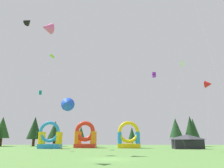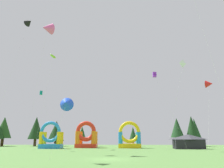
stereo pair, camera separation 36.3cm
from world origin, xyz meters
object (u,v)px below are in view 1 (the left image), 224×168
Objects in this scene: inflatable_orange_dome at (50,139)px; kite_red_delta at (208,84)px; kite_lime_parafoil at (52,56)px; kite_black_delta at (28,22)px; inflatable_yellow_castle at (129,138)px; kite_blue_delta at (67,103)px; kite_purple_box at (154,75)px; kite_white_diamond at (183,64)px; festival_tent at (187,142)px; inflatable_red_slide at (85,138)px; kite_pink_delta at (47,28)px; kite_teal_box at (40,93)px.

kite_red_delta is at bearing -19.22° from inflatable_orange_dome.
kite_lime_parafoil is 15.72m from kite_black_delta.
kite_blue_delta is at bearing -104.14° from inflatable_yellow_castle.
kite_white_diamond is (4.42, -7.05, 0.00)m from kite_purple_box.
inflatable_orange_dome is at bearing 152.85° from kite_white_diamond.
festival_tent is at bearing -16.21° from inflatable_yellow_castle.
kite_purple_box is at bearing -17.95° from inflatable_orange_dome.
kite_red_delta is 33.94m from inflatable_red_slide.
kite_red_delta is at bearing -22.29° from kite_purple_box.
kite_purple_box is 25.09m from kite_pink_delta.
festival_tent is at bearing 97.81° from kite_red_delta.
inflatable_red_slide is (5.39, 21.29, -21.41)m from kite_pink_delta.
kite_teal_box is at bearing 179.55° from kite_purple_box.
kite_purple_box is (-10.19, 4.18, 3.28)m from kite_red_delta.
kite_blue_delta is 35.84m from inflatable_yellow_castle.
kite_teal_box is 1.88× the size of inflatable_yellow_castle.
kite_pink_delta reaches higher than festival_tent.
kite_black_delta is 3.90× the size of inflatable_red_slide.
inflatable_orange_dome is (1.87, 14.68, -24.08)m from kite_black_delta.
kite_pink_delta is 3.68× the size of inflatable_yellow_castle.
kite_white_diamond is (30.20, -7.25, 4.02)m from kite_teal_box.
kite_teal_box reaches higher than inflatable_red_slide.
kite_blue_delta is (13.05, -16.65, -20.18)m from kite_black_delta.
kite_white_diamond is 25.20m from inflatable_yellow_castle.
inflatable_yellow_castle is at bearing 135.05° from kite_red_delta.
kite_black_delta is 33.16m from kite_white_diamond.
kite_black_delta is at bearing -140.56° from inflatable_yellow_castle.
kite_white_diamond is at bearing -106.26° from festival_tent.
festival_tent is (35.20, -1.81, -23.12)m from kite_lime_parafoil.
kite_red_delta is at bearing -19.91° from kite_lime_parafoil.
inflatable_orange_dome reaches higher than festival_tent.
inflatable_red_slide is (9.51, 3.88, -22.26)m from kite_lime_parafoil.
kite_lime_parafoil is 3.58× the size of kite_blue_delta.
inflatable_orange_dome is at bearing 86.76° from kite_teal_box.
kite_black_delta reaches higher than inflatable_yellow_castle.
kite_black_delta is at bearing -97.24° from inflatable_orange_dome.
kite_purple_box is 18.59m from festival_tent.
kite_lime_parafoil is at bearing 160.09° from kite_red_delta.
inflatable_yellow_castle is (8.71, 34.55, -3.86)m from kite_blue_delta.
kite_lime_parafoil is 1.96× the size of kite_teal_box.
inflatable_orange_dome is (-11.19, 31.33, -3.90)m from kite_blue_delta.
kite_white_diamond is 2.48× the size of festival_tent.
inflatable_yellow_castle is at bearing 115.44° from kite_purple_box.
kite_white_diamond is at bearing -1.04° from kite_black_delta.
kite_black_delta reaches higher than festival_tent.
kite_pink_delta reaches higher than kite_teal_box.
inflatable_yellow_castle is 14.65m from festival_tent.
inflatable_red_slide is 26.33m from festival_tent.
kite_white_diamond is at bearing 2.57° from kite_pink_delta.
kite_white_diamond reaches higher than kite_blue_delta.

